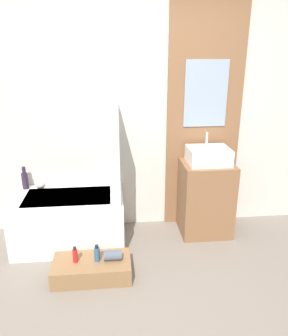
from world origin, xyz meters
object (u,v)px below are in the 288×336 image
Objects in this scene: bathtub at (70,219)px; vase_round_light at (40,184)px; wooden_step_bench at (92,269)px; bottle_soap_primary at (75,255)px; vase_tall_dark at (25,180)px; bottle_soap_secondary at (97,254)px; sink at (208,156)px.

bathtub is 10.92× the size of vase_round_light.
bottle_soap_primary is (-0.14, -0.00, 0.15)m from wooden_step_bench.
bathtub reaches higher than bottle_soap_primary.
vase_tall_dark is 1.24m from bottle_soap_secondary.
bathtub is at bearing -28.01° from vase_tall_dark.
vase_tall_dark is 2.42× the size of vase_round_light.
bathtub is 0.62m from bottle_soap_primary.
vase_round_light reaches higher than bottle_soap_secondary.
wooden_step_bench is 4.44× the size of bottle_soap_secondary.
bottle_soap_primary is 0.97× the size of bottle_soap_secondary.
bathtub reaches higher than wooden_step_bench.
bottle_soap_primary is at bearing -79.54° from bathtub.
bathtub is 0.69m from wooden_step_bench.
wooden_step_bench is 2.82× the size of vase_tall_dark.
wooden_step_bench is at bearing 180.00° from bottle_soap_secondary.
vase_round_light is at bearing 175.15° from sink.
bottle_soap_secondary reaches higher than wooden_step_bench.
bottle_soap_primary is at bearing -180.00° from bottle_soap_secondary.
vase_tall_dark reaches higher than bathtub.
vase_tall_dark is at bearing 175.05° from sink.
bottle_soap_primary is (-1.37, -0.70, -0.67)m from sink.
sink is 1.84m from vase_round_light.
bottle_soap_secondary is (0.31, -0.61, -0.03)m from bathtub.
bottle_soap_secondary is at bearing 0.00° from bottle_soap_primary.
sink is at bearing 26.92° from bottle_soap_primary.
vase_round_light is 0.67× the size of bottle_soap_primary.
bathtub is 2.59× the size of sink.
wooden_step_bench is 1.14m from vase_round_light.
vase_round_light is (-0.32, 0.24, 0.32)m from bathtub.
vase_tall_dark is 1.63× the size of bottle_soap_primary.
wooden_step_bench is 0.16m from bottle_soap_secondary.
vase_tall_dark is 1.12m from bottle_soap_primary.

